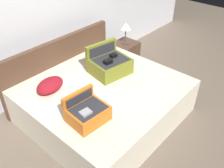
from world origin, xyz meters
The scene contains 9 objects.
ground_plane centered at (0.00, 0.00, 0.00)m, with size 12.00×12.00×0.00m, color #6B5B4C.
back_wall centered at (0.00, 1.65, 1.30)m, with size 8.00×0.10×2.60m, color silver.
bed centered at (0.00, 0.40, 0.27)m, with size 2.00×1.85×0.54m, color beige.
headboard centered at (0.00, 1.36, 0.46)m, with size 2.04×0.08×0.92m, color #4C3323.
hard_case_large centered at (0.30, 0.58, 0.67)m, with size 0.60×0.54×0.41m.
hard_case_medium centered at (-0.61, 0.09, 0.65)m, with size 0.44×0.39×0.32m.
pillow_near_headboard centered at (-0.54, 0.87, 0.62)m, with size 0.40×0.28×0.16m, color maroon.
nightstand centered at (1.28, 1.07, 0.25)m, with size 0.44×0.40×0.49m, color #4C3323.
table_lamp centered at (1.28, 1.07, 0.80)m, with size 0.19×0.19×0.39m.
Camera 1 is at (-1.96, -1.48, 2.51)m, focal length 39.47 mm.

